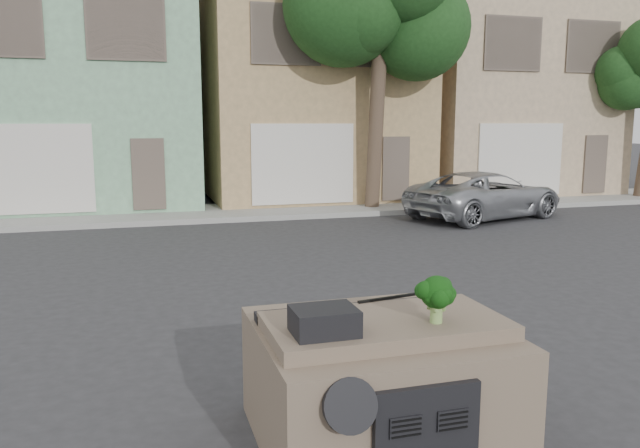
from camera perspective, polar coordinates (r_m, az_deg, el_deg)
name	(u,v)px	position (r m, az deg, el deg)	size (l,w,h in m)	color
ground_plane	(292,329)	(8.31, -2.54, -9.59)	(120.00, 120.00, 0.00)	#303033
sidewalk	(205,213)	(18.42, -10.46, 0.98)	(40.00, 3.00, 0.15)	gray
townhouse_mint	(80,89)	(22.22, -21.08, 11.48)	(7.20, 8.20, 7.55)	#7DAF88
townhouse_tan	(302,92)	(22.93, -1.64, 12.00)	(7.20, 8.20, 7.55)	tan
townhouse_beige	(486,94)	(25.89, 14.96, 11.39)	(7.20, 8.20, 7.55)	tan
silver_pickup	(485,218)	(18.26, 14.82, 0.51)	(2.20, 4.77, 1.33)	#A5A7AD
tree_near	(376,68)	(18.81, 5.19, 14.01)	(4.40, 4.00, 8.50)	#1B4018
car_dashboard	(378,377)	(5.44, 5.31, -13.79)	(2.00, 1.80, 1.12)	brown
instrument_hump	(324,321)	(4.71, 0.38, -8.85)	(0.48, 0.38, 0.20)	black
wiper_arm	(392,297)	(5.68, 6.61, -6.68)	(0.70, 0.03, 0.02)	black
broccoli	(437,299)	(5.02, 10.62, -6.74)	(0.32, 0.32, 0.39)	black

